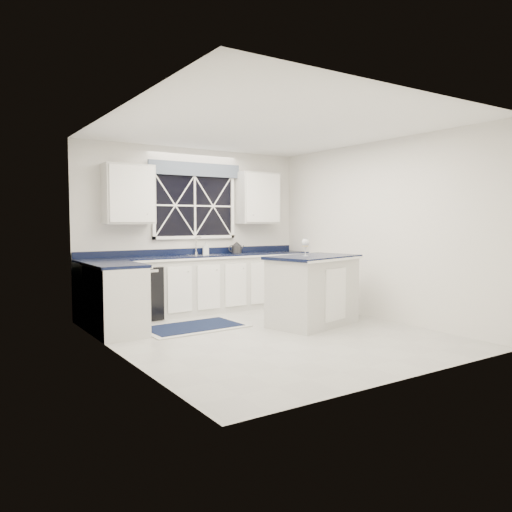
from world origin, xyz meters
TOP-DOWN VIEW (x-y plane):
  - ground at (0.00, 0.00)m, footprint 4.50×4.50m
  - back_wall at (0.00, 2.25)m, footprint 4.00×0.10m
  - base_cabinets at (-0.33, 1.78)m, footprint 3.99×1.60m
  - countertop at (0.00, 1.95)m, footprint 3.98×0.64m
  - dishwasher at (-1.10, 1.95)m, footprint 0.60×0.58m
  - window at (0.00, 2.20)m, footprint 1.65×0.09m
  - upper_cabinets at (0.00, 2.08)m, footprint 3.10×0.34m
  - faucet at (0.00, 2.14)m, footprint 0.05×0.20m
  - island at (0.86, 0.15)m, footprint 1.50×1.11m
  - rug at (-0.67, 0.93)m, footprint 1.48×0.94m
  - kettle at (0.72, 2.06)m, footprint 0.28×0.21m
  - wine_glass at (0.71, 0.16)m, footprint 0.11×0.11m
  - soap_bottle at (0.15, 2.11)m, footprint 0.12×0.12m

SIDE VIEW (x-z plane):
  - ground at x=0.00m, z-range 0.00..0.00m
  - rug at x=-0.67m, z-range 0.00..0.02m
  - dishwasher at x=-1.10m, z-range 0.00..0.82m
  - base_cabinets at x=-0.33m, z-range 0.00..0.90m
  - island at x=0.86m, z-range 0.00..1.00m
  - countertop at x=0.00m, z-range 0.90..0.94m
  - kettle at x=0.72m, z-range 0.93..1.13m
  - soap_bottle at x=0.15m, z-range 0.94..1.15m
  - faucet at x=0.00m, z-range 0.95..1.25m
  - wine_glass at x=0.71m, z-range 1.05..1.30m
  - back_wall at x=0.00m, z-range 0.00..2.70m
  - window at x=0.00m, z-range 1.20..2.46m
  - upper_cabinets at x=0.00m, z-range 1.45..2.35m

